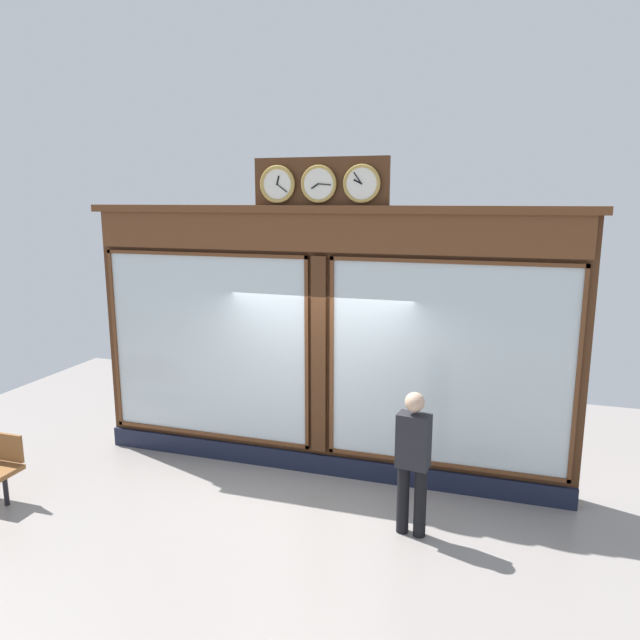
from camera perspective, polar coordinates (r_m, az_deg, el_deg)
ground_plane at (r=6.36m, az=-8.41°, el=-24.81°), size 14.00×14.00×0.00m
shop_facade at (r=8.08m, az=0.27°, el=-2.05°), size 6.79×0.42×4.28m
pedestrian at (r=6.88m, az=8.89°, el=-12.89°), size 0.38×0.26×1.69m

